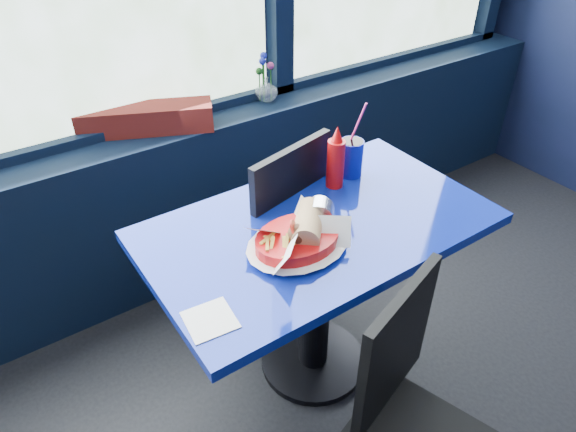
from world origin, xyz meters
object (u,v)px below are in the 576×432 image
object	(u,v)px
chair_near_front	(407,415)
planter_box	(146,119)
near_table	(317,262)
chair_near_back	(281,220)
flower_vase	(266,87)
food_basket	(299,237)
ketchup_bottle	(336,160)
soda_cup	(351,157)

from	to	relation	value
chair_near_front	planter_box	size ratio (longest dim) A/B	1.55
near_table	chair_near_back	bearing A→B (deg)	80.38
flower_vase	food_basket	xyz separation A→B (m)	(-0.49, -0.96, -0.08)
flower_vase	ketchup_bottle	xyz separation A→B (m)	(-0.16, -0.73, -0.01)
chair_near_back	planter_box	distance (m)	0.73
planter_box	soda_cup	world-z (taller)	soda_cup
chair_near_back	ketchup_bottle	xyz separation A→B (m)	(0.14, -0.16, 0.32)
near_table	flower_vase	size ratio (longest dim) A/B	5.17
soda_cup	food_basket	bearing A→B (deg)	-149.16
food_basket	ketchup_bottle	bearing A→B (deg)	12.09
chair_near_back	planter_box	world-z (taller)	chair_near_back
chair_near_front	planter_box	world-z (taller)	planter_box
chair_near_front	chair_near_back	bearing A→B (deg)	60.67
flower_vase	near_table	bearing A→B (deg)	-111.71
ketchup_bottle	food_basket	bearing A→B (deg)	-145.23
flower_vase	chair_near_front	bearing A→B (deg)	-108.26
food_basket	near_table	bearing A→B (deg)	4.94
food_basket	flower_vase	bearing A→B (deg)	40.32
near_table	planter_box	xyz separation A→B (m)	(-0.25, 0.90, 0.29)
planter_box	food_basket	size ratio (longest dim) A/B	1.49
food_basket	soda_cup	bearing A→B (deg)	8.16
chair_near_front	soda_cup	bearing A→B (deg)	43.76
food_basket	soda_cup	size ratio (longest dim) A/B	1.24
ketchup_bottle	soda_cup	world-z (taller)	soda_cup
planter_box	ketchup_bottle	bearing A→B (deg)	-34.97
chair_near_back	soda_cup	distance (m)	0.40
near_table	planter_box	size ratio (longest dim) A/B	2.11
chair_near_back	soda_cup	bearing A→B (deg)	137.73
flower_vase	ketchup_bottle	bearing A→B (deg)	-102.32
near_table	chair_near_back	size ratio (longest dim) A/B	1.28
flower_vase	food_basket	world-z (taller)	flower_vase
planter_box	flower_vase	distance (m)	0.60
chair_near_back	soda_cup	world-z (taller)	soda_cup
chair_near_front	chair_near_back	size ratio (longest dim) A/B	0.94
near_table	ketchup_bottle	bearing A→B (deg)	39.11
chair_near_front	planter_box	bearing A→B (deg)	76.63
chair_near_front	food_basket	bearing A→B (deg)	71.88
chair_near_front	food_basket	size ratio (longest dim) A/B	2.31
near_table	planter_box	distance (m)	0.98
flower_vase	food_basket	size ratio (longest dim) A/B	0.61
near_table	flower_vase	distance (m)	1.00
near_table	flower_vase	world-z (taller)	flower_vase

